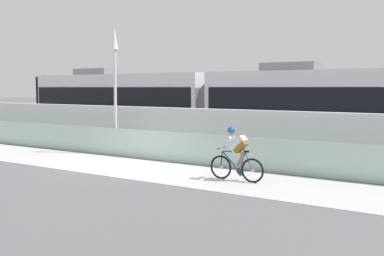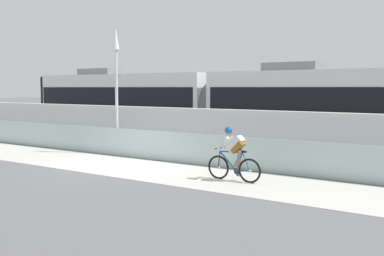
{
  "view_description": "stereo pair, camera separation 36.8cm",
  "coord_description": "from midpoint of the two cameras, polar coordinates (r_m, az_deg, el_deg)",
  "views": [
    {
      "loc": [
        11.06,
        -12.0,
        2.75
      ],
      "look_at": [
        1.62,
        2.35,
        1.25
      ],
      "focal_mm": 43.35,
      "sensor_mm": 36.0,
      "label": 1
    },
    {
      "loc": [
        11.36,
        -11.8,
        2.75
      ],
      "look_at": [
        1.62,
        2.35,
        1.25
      ],
      "focal_mm": 43.35,
      "sensor_mm": 36.0,
      "label": 2
    }
  ],
  "objects": [
    {
      "name": "bike_path_deck",
      "position": [
        16.58,
        -8.64,
        -4.6
      ],
      "size": [
        32.0,
        3.2,
        0.01
      ],
      "primitive_type": "cube",
      "color": "silver",
      "rests_on": "ground"
    },
    {
      "name": "cyclist_on_bike",
      "position": [
        13.69,
        5.96,
        -3.3
      ],
      "size": [
        1.77,
        0.58,
        1.61
      ],
      "color": "black",
      "rests_on": "ground"
    },
    {
      "name": "tram_rail_near",
      "position": [
        21.41,
        2.67,
        -2.38
      ],
      "size": [
        32.0,
        0.08,
        0.01
      ],
      "primitive_type": "cube",
      "color": "#595654",
      "rests_on": "ground"
    },
    {
      "name": "tram_rail_far",
      "position": [
        22.63,
        4.59,
        -1.99
      ],
      "size": [
        32.0,
        0.08,
        0.01
      ],
      "primitive_type": "cube",
      "color": "#595654",
      "rests_on": "ground"
    },
    {
      "name": "concrete_barrier_wall",
      "position": [
        19.25,
        -1.23,
        -0.35
      ],
      "size": [
        32.0,
        0.36,
        1.92
      ],
      "primitive_type": "cube",
      "color": "white",
      "rests_on": "ground"
    },
    {
      "name": "ground_plane",
      "position": [
        16.58,
        -8.64,
        -4.62
      ],
      "size": [
        200.0,
        200.0,
        0.0
      ],
      "primitive_type": "plane",
      "color": "slate"
    },
    {
      "name": "tram",
      "position": [
        21.92,
        3.42,
        2.74
      ],
      "size": [
        22.56,
        2.54,
        3.81
      ],
      "color": "silver",
      "rests_on": "ground"
    },
    {
      "name": "glass_parapet",
      "position": [
        17.87,
        -4.6,
        -2.07
      ],
      "size": [
        32.0,
        0.05,
        1.11
      ],
      "primitive_type": "cube",
      "color": "#ADC6C1",
      "rests_on": "ground"
    },
    {
      "name": "lamp_post_antenna",
      "position": [
        19.3,
        -8.76,
        6.54
      ],
      "size": [
        0.28,
        0.28,
        5.2
      ],
      "color": "gray",
      "rests_on": "ground"
    }
  ]
}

